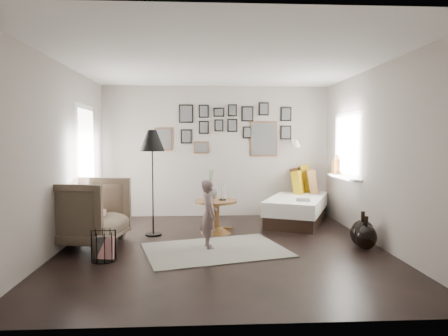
{
  "coord_description": "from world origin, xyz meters",
  "views": [
    {
      "loc": [
        -0.28,
        -5.6,
        1.53
      ],
      "look_at": [
        0.05,
        0.5,
        1.1
      ],
      "focal_mm": 32.0,
      "sensor_mm": 36.0,
      "label": 1
    }
  ],
  "objects": [
    {
      "name": "vase",
      "position": [
        -0.14,
        0.91,
        0.7
      ],
      "size": [
        0.2,
        0.2,
        0.49
      ],
      "color": "black",
      "rests_on": "pedestal_table"
    },
    {
      "name": "wall_sconce",
      "position": [
        1.55,
        2.13,
        1.46
      ],
      "size": [
        0.18,
        0.36,
        0.16
      ],
      "color": "white",
      "rests_on": "wall_back"
    },
    {
      "name": "ceiling",
      "position": [
        0.0,
        0.0,
        2.6
      ],
      "size": [
        4.8,
        4.8,
        0.0
      ],
      "primitive_type": "plane",
      "rotation": [
        3.14,
        0.0,
        0.0
      ],
      "color": "white",
      "rests_on": "wall_back"
    },
    {
      "name": "candles",
      "position": [
        0.05,
        0.89,
        0.67
      ],
      "size": [
        0.12,
        0.12,
        0.26
      ],
      "color": "black",
      "rests_on": "pedestal_table"
    },
    {
      "name": "gallery_wall",
      "position": [
        0.29,
        2.38,
        1.74
      ],
      "size": [
        2.74,
        0.03,
        1.08
      ],
      "color": "brown",
      "rests_on": "wall_back"
    },
    {
      "name": "rug",
      "position": [
        -0.11,
        -0.15,
        0.01
      ],
      "size": [
        2.18,
        1.78,
        0.01
      ],
      "primitive_type": "cube",
      "rotation": [
        0.0,
        0.0,
        0.27
      ],
      "color": "beige",
      "rests_on": "ground"
    },
    {
      "name": "window_right",
      "position": [
        2.18,
        1.34,
        0.93
      ],
      "size": [
        0.15,
        1.32,
        1.3
      ],
      "color": "white",
      "rests_on": "wall_right"
    },
    {
      "name": "ground",
      "position": [
        0.0,
        0.0,
        0.0
      ],
      "size": [
        4.8,
        4.8,
        0.0
      ],
      "primitive_type": "plane",
      "color": "black",
      "rests_on": "ground"
    },
    {
      "name": "child",
      "position": [
        -0.19,
        -0.03,
        0.49
      ],
      "size": [
        0.3,
        0.4,
        0.97
      ],
      "primitive_type": "imported",
      "rotation": [
        0.0,
        0.0,
        1.79
      ],
      "color": "#6F5857",
      "rests_on": "ground"
    },
    {
      "name": "wall_left",
      "position": [
        -2.25,
        0.0,
        1.3
      ],
      "size": [
        0.0,
        4.8,
        4.8
      ],
      "primitive_type": "plane",
      "rotation": [
        1.57,
        0.0,
        1.57
      ],
      "color": "gray",
      "rests_on": "ground"
    },
    {
      "name": "armchair_cushion",
      "position": [
        -2.0,
        0.28,
        0.48
      ],
      "size": [
        0.54,
        0.55,
        0.2
      ],
      "primitive_type": "cube",
      "rotation": [
        -0.21,
        0.0,
        -0.23
      ],
      "color": "white",
      "rests_on": "armchair"
    },
    {
      "name": "magazine_basket",
      "position": [
        -1.53,
        -0.55,
        0.19
      ],
      "size": [
        0.31,
        0.31,
        0.38
      ],
      "rotation": [
        0.0,
        0.0,
        -0.01
      ],
      "color": "black",
      "rests_on": "ground"
    },
    {
      "name": "pedestal_table",
      "position": [
        -0.06,
        0.89,
        0.25
      ],
      "size": [
        0.69,
        0.69,
        0.54
      ],
      "rotation": [
        0.0,
        0.0,
        -0.05
      ],
      "color": "brown",
      "rests_on": "ground"
    },
    {
      "name": "demijohn_small",
      "position": [
        2.0,
        -0.22,
        0.18
      ],
      "size": [
        0.3,
        0.3,
        0.47
      ],
      "color": "black",
      "rests_on": "ground"
    },
    {
      "name": "floor_lamp",
      "position": [
        -1.07,
        0.77,
        1.46
      ],
      "size": [
        0.39,
        0.39,
        1.69
      ],
      "rotation": [
        0.0,
        0.0,
        0.09
      ],
      "color": "black",
      "rests_on": "ground"
    },
    {
      "name": "door_left",
      "position": [
        -2.23,
        1.2,
        1.05
      ],
      "size": [
        0.0,
        2.14,
        2.14
      ],
      "color": "white",
      "rests_on": "wall_left"
    },
    {
      "name": "wall_right",
      "position": [
        2.25,
        0.0,
        1.3
      ],
      "size": [
        0.0,
        4.8,
        4.8
      ],
      "primitive_type": "plane",
      "rotation": [
        1.57,
        0.0,
        -1.57
      ],
      "color": "gray",
      "rests_on": "ground"
    },
    {
      "name": "demijohn_large",
      "position": [
        2.0,
        -0.1,
        0.2
      ],
      "size": [
        0.34,
        0.34,
        0.52
      ],
      "color": "black",
      "rests_on": "ground"
    },
    {
      "name": "magazine_on_daybed",
      "position": [
        1.48,
        1.23,
        0.49
      ],
      "size": [
        0.3,
        0.37,
        0.02
      ],
      "primitive_type": "cube",
      "rotation": [
        0.0,
        0.0,
        -0.24
      ],
      "color": "black",
      "rests_on": "daybed"
    },
    {
      "name": "wall_front",
      "position": [
        0.0,
        -2.4,
        1.3
      ],
      "size": [
        4.5,
        0.0,
        4.5
      ],
      "primitive_type": "plane",
      "rotation": [
        -1.57,
        0.0,
        0.0
      ],
      "color": "gray",
      "rests_on": "ground"
    },
    {
      "name": "daybed",
      "position": [
        1.53,
        1.88,
        0.32
      ],
      "size": [
        1.67,
        2.28,
        1.04
      ],
      "rotation": [
        0.0,
        0.0,
        -0.42
      ],
      "color": "black",
      "rests_on": "ground"
    },
    {
      "name": "wall_back",
      "position": [
        0.0,
        2.4,
        1.3
      ],
      "size": [
        4.5,
        0.0,
        4.5
      ],
      "primitive_type": "plane",
      "rotation": [
        1.57,
        0.0,
        0.0
      ],
      "color": "gray",
      "rests_on": "ground"
    },
    {
      "name": "armchair",
      "position": [
        -2.0,
        0.23,
        0.49
      ],
      "size": [
        1.26,
        1.24,
        0.98
      ],
      "primitive_type": "imported",
      "rotation": [
        0.0,
        0.0,
        1.37
      ],
      "color": "brown",
      "rests_on": "ground"
    }
  ]
}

